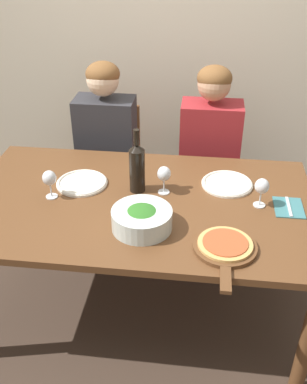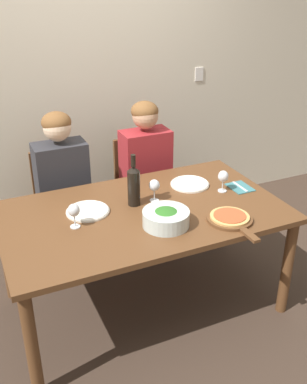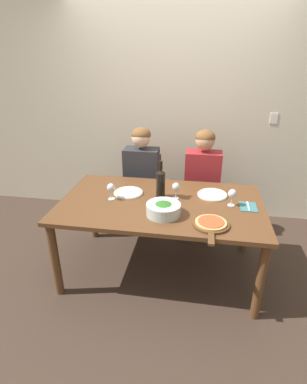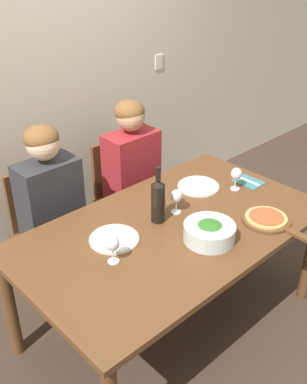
{
  "view_description": "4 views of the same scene",
  "coord_description": "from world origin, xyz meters",
  "px_view_note": "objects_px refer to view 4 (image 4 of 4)",
  "views": [
    {
      "loc": [
        0.3,
        -1.87,
        1.97
      ],
      "look_at": [
        0.08,
        -0.02,
        0.8
      ],
      "focal_mm": 42.0,
      "sensor_mm": 36.0,
      "label": 1
    },
    {
      "loc": [
        -0.96,
        -2.28,
        2.09
      ],
      "look_at": [
        0.06,
        -0.03,
        0.86
      ],
      "focal_mm": 42.0,
      "sensor_mm": 36.0,
      "label": 2
    },
    {
      "loc": [
        0.32,
        -2.32,
        1.91
      ],
      "look_at": [
        -0.06,
        -0.03,
        0.84
      ],
      "focal_mm": 28.0,
      "sensor_mm": 36.0,
      "label": 3
    },
    {
      "loc": [
        -1.51,
        -1.46,
        2.15
      ],
      "look_at": [
        -0.01,
        0.14,
        0.9
      ],
      "focal_mm": 42.0,
      "sensor_mm": 36.0,
      "label": 4
    }
  ],
  "objects_px": {
    "wine_glass_right": "(236,175)",
    "wine_glass_centre": "(176,197)",
    "dinner_plate_right": "(198,186)",
    "dinner_plate_left": "(114,239)",
    "person_man": "(133,167)",
    "fork_on_napkin": "(249,182)",
    "person_woman": "(51,200)",
    "chair_left": "(47,227)",
    "wine_glass_left": "(113,245)",
    "broccoli_bowl": "(209,232)",
    "pizza_on_board": "(267,220)",
    "wine_bottle": "(158,200)",
    "chair_right": "(125,193)"
  },
  "relations": [
    {
      "from": "wine_glass_right",
      "to": "fork_on_napkin",
      "type": "xyz_separation_m",
      "value": [
        0.14,
        -0.0,
        -0.1
      ]
    },
    {
      "from": "person_woman",
      "to": "dinner_plate_right",
      "type": "relative_size",
      "value": 4.46
    },
    {
      "from": "dinner_plate_left",
      "to": "person_man",
      "type": "bearing_deg",
      "value": 42.74
    },
    {
      "from": "person_woman",
      "to": "dinner_plate_left",
      "type": "bearing_deg",
      "value": -89.46
    },
    {
      "from": "broccoli_bowl",
      "to": "wine_glass_centre",
      "type": "bearing_deg",
      "value": 77.66
    },
    {
      "from": "chair_left",
      "to": "dinner_plate_left",
      "type": "bearing_deg",
      "value": -89.54
    },
    {
      "from": "chair_left",
      "to": "fork_on_napkin",
      "type": "relative_size",
      "value": 4.76
    },
    {
      "from": "chair_right",
      "to": "wine_glass_left",
      "type": "relative_size",
      "value": 5.68
    },
    {
      "from": "chair_right",
      "to": "pizza_on_board",
      "type": "xyz_separation_m",
      "value": [
        0.08,
        -1.19,
        0.28
      ]
    },
    {
      "from": "dinner_plate_right",
      "to": "fork_on_napkin",
      "type": "height_order",
      "value": "dinner_plate_right"
    },
    {
      "from": "pizza_on_board",
      "to": "dinner_plate_left",
      "type": "bearing_deg",
      "value": 148.5
    },
    {
      "from": "chair_left",
      "to": "wine_glass_right",
      "type": "height_order",
      "value": "wine_glass_right"
    },
    {
      "from": "wine_glass_left",
      "to": "fork_on_napkin",
      "type": "height_order",
      "value": "wine_glass_left"
    },
    {
      "from": "chair_left",
      "to": "chair_right",
      "type": "height_order",
      "value": "same"
    },
    {
      "from": "dinner_plate_right",
      "to": "broccoli_bowl",
      "type": "bearing_deg",
      "value": -132.68
    },
    {
      "from": "fork_on_napkin",
      "to": "pizza_on_board",
      "type": "bearing_deg",
      "value": -131.21
    },
    {
      "from": "person_man",
      "to": "dinner_plate_left",
      "type": "xyz_separation_m",
      "value": [
        -0.67,
        -0.62,
        0.02
      ]
    },
    {
      "from": "dinner_plate_right",
      "to": "wine_glass_left",
      "type": "relative_size",
      "value": 1.79
    },
    {
      "from": "chair_left",
      "to": "wine_glass_left",
      "type": "bearing_deg",
      "value": -97.5
    },
    {
      "from": "chair_left",
      "to": "person_woman",
      "type": "bearing_deg",
      "value": -90.0
    },
    {
      "from": "person_man",
      "to": "dinner_plate_left",
      "type": "distance_m",
      "value": 0.91
    },
    {
      "from": "chair_right",
      "to": "dinner_plate_right",
      "type": "height_order",
      "value": "chair_right"
    },
    {
      "from": "person_man",
      "to": "fork_on_napkin",
      "type": "height_order",
      "value": "person_man"
    },
    {
      "from": "chair_left",
      "to": "person_man",
      "type": "height_order",
      "value": "person_man"
    },
    {
      "from": "person_man",
      "to": "wine_glass_right",
      "type": "bearing_deg",
      "value": -70.61
    },
    {
      "from": "person_man",
      "to": "dinner_plate_right",
      "type": "distance_m",
      "value": 0.55
    },
    {
      "from": "dinner_plate_right",
      "to": "dinner_plate_left",
      "type": "bearing_deg",
      "value": -173.79
    },
    {
      "from": "wine_bottle",
      "to": "broccoli_bowl",
      "type": "relative_size",
      "value": 1.23
    },
    {
      "from": "fork_on_napkin",
      "to": "wine_glass_left",
      "type": "bearing_deg",
      "value": -177.92
    },
    {
      "from": "broccoli_bowl",
      "to": "dinner_plate_right",
      "type": "distance_m",
      "value": 0.58
    },
    {
      "from": "wine_bottle",
      "to": "wine_glass_left",
      "type": "distance_m",
      "value": 0.44
    },
    {
      "from": "person_woman",
      "to": "wine_glass_right",
      "type": "height_order",
      "value": "person_woman"
    },
    {
      "from": "wine_glass_left",
      "to": "wine_glass_right",
      "type": "bearing_deg",
      "value": 2.64
    },
    {
      "from": "wine_glass_right",
      "to": "fork_on_napkin",
      "type": "distance_m",
      "value": 0.17
    },
    {
      "from": "chair_right",
      "to": "wine_glass_centre",
      "type": "distance_m",
      "value": 0.87
    },
    {
      "from": "wine_bottle",
      "to": "dinner_plate_left",
      "type": "bearing_deg",
      "value": 175.87
    },
    {
      "from": "dinner_plate_left",
      "to": "chair_right",
      "type": "bearing_deg",
      "value": 47.3
    },
    {
      "from": "dinner_plate_right",
      "to": "wine_glass_right",
      "type": "xyz_separation_m",
      "value": [
        0.15,
        -0.18,
        0.1
      ]
    },
    {
      "from": "person_woman",
      "to": "wine_glass_centre",
      "type": "bearing_deg",
      "value": -55.5
    },
    {
      "from": "wine_glass_right",
      "to": "person_woman",
      "type": "bearing_deg",
      "value": 142.44
    },
    {
      "from": "chair_right",
      "to": "pizza_on_board",
      "type": "bearing_deg",
      "value": -86.24
    },
    {
      "from": "broccoli_bowl",
      "to": "wine_glass_right",
      "type": "bearing_deg",
      "value": 24.55
    },
    {
      "from": "wine_glass_right",
      "to": "wine_glass_centre",
      "type": "relative_size",
      "value": 1.0
    },
    {
      "from": "person_woman",
      "to": "dinner_plate_left",
      "type": "height_order",
      "value": "person_woman"
    },
    {
      "from": "person_woman",
      "to": "dinner_plate_right",
      "type": "bearing_deg",
      "value": -34.74
    },
    {
      "from": "wine_glass_left",
      "to": "chair_left",
      "type": "bearing_deg",
      "value": 82.5
    },
    {
      "from": "broccoli_bowl",
      "to": "pizza_on_board",
      "type": "height_order",
      "value": "broccoli_bowl"
    },
    {
      "from": "dinner_plate_left",
      "to": "dinner_plate_right",
      "type": "bearing_deg",
      "value": 6.21
    },
    {
      "from": "broccoli_bowl",
      "to": "fork_on_napkin",
      "type": "bearing_deg",
      "value": 19.59
    },
    {
      "from": "chair_left",
      "to": "person_woman",
      "type": "height_order",
      "value": "person_woman"
    }
  ]
}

